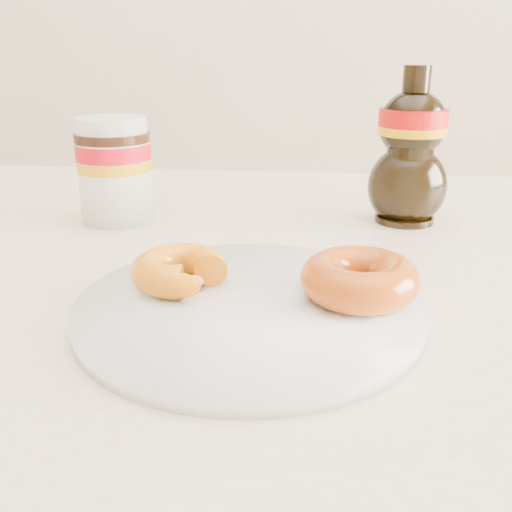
# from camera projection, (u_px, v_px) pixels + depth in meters

# --- Properties ---
(dining_table) EXTENTS (1.40, 0.90, 0.75)m
(dining_table) POSITION_uv_depth(u_px,v_px,m) (209.00, 321.00, 0.65)
(dining_table) COLOR #FFE4C2
(dining_table) RESTS_ON ground
(plate) EXTENTS (0.29, 0.29, 0.01)m
(plate) POSITION_uv_depth(u_px,v_px,m) (249.00, 307.00, 0.48)
(plate) COLOR white
(plate) RESTS_ON dining_table
(donut_bitten) EXTENTS (0.09, 0.09, 0.03)m
(donut_bitten) POSITION_uv_depth(u_px,v_px,m) (179.00, 270.00, 0.50)
(donut_bitten) COLOR #D2600B
(donut_bitten) RESTS_ON plate
(donut_whole) EXTENTS (0.10, 0.10, 0.03)m
(donut_whole) POSITION_uv_depth(u_px,v_px,m) (359.00, 279.00, 0.47)
(donut_whole) COLOR #933909
(donut_whole) RESTS_ON plate
(nutella_jar) EXTENTS (0.09, 0.09, 0.13)m
(nutella_jar) POSITION_uv_depth(u_px,v_px,m) (115.00, 166.00, 0.72)
(nutella_jar) COLOR white
(nutella_jar) RESTS_ON dining_table
(syrup_bottle) EXTENTS (0.11, 0.10, 0.19)m
(syrup_bottle) POSITION_uv_depth(u_px,v_px,m) (411.00, 147.00, 0.71)
(syrup_bottle) COLOR black
(syrup_bottle) RESTS_ON dining_table
(dark_jar) EXTENTS (0.05, 0.05, 0.08)m
(dark_jar) POSITION_uv_depth(u_px,v_px,m) (118.00, 188.00, 0.74)
(dark_jar) COLOR black
(dark_jar) RESTS_ON dining_table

